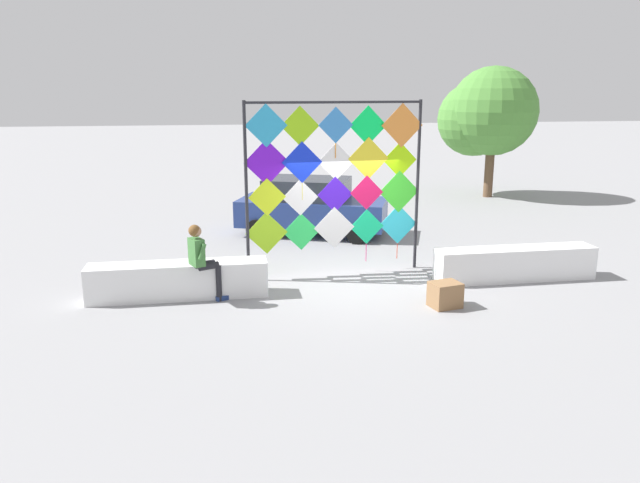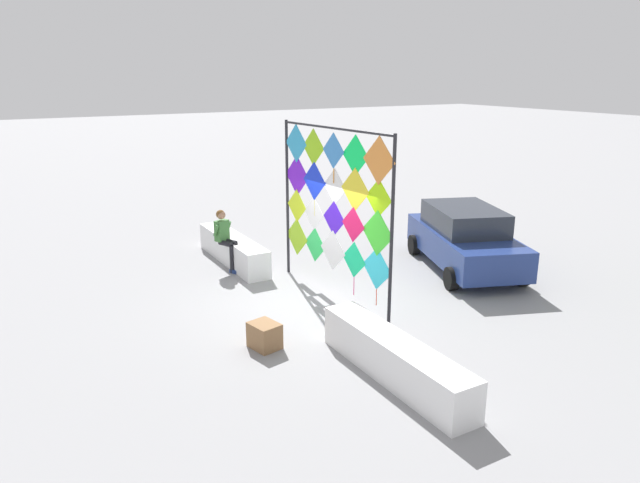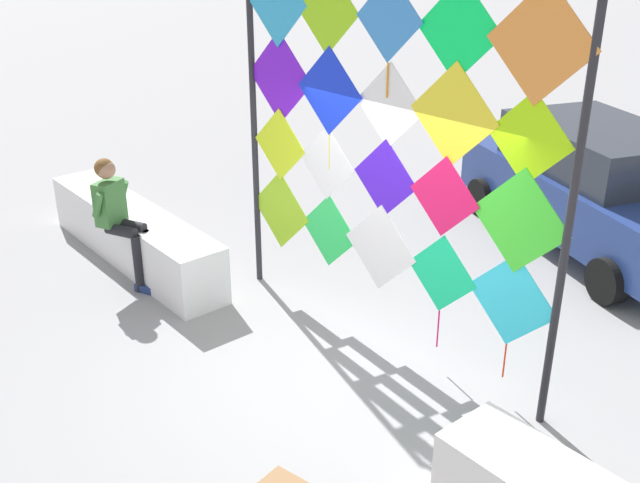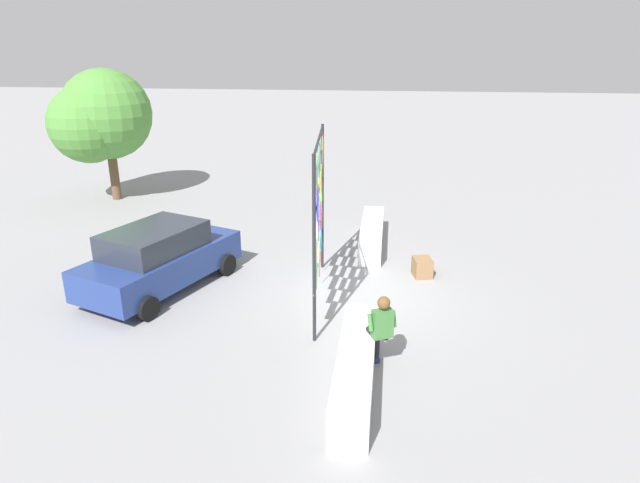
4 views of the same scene
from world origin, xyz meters
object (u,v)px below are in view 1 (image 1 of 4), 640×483
parked_car (311,206)px  seated_vendor (202,257)px  tree_broadleaf (485,115)px  kite_display_rack (335,175)px  cardboard_box_large (445,295)px

parked_car → seated_vendor: bearing=-118.6°
tree_broadleaf → parked_car: bearing=-144.9°
seated_vendor → parked_car: size_ratio=0.35×
kite_display_rack → cardboard_box_large: kite_display_rack is taller
kite_display_rack → cardboard_box_large: (1.65, -2.46, -1.98)m
cardboard_box_large → tree_broadleaf: bearing=63.2°
seated_vendor → cardboard_box_large: seated_vendor is taller
seated_vendor → tree_broadleaf: 14.90m
cardboard_box_large → tree_broadleaf: tree_broadleaf is taller
kite_display_rack → parked_car: size_ratio=0.89×
seated_vendor → tree_broadleaf: tree_broadleaf is taller
kite_display_rack → tree_broadleaf: size_ratio=0.81×
seated_vendor → tree_broadleaf: (10.31, 10.54, 2.15)m
seated_vendor → parked_car: 6.07m
parked_car → cardboard_box_large: bearing=-75.9°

